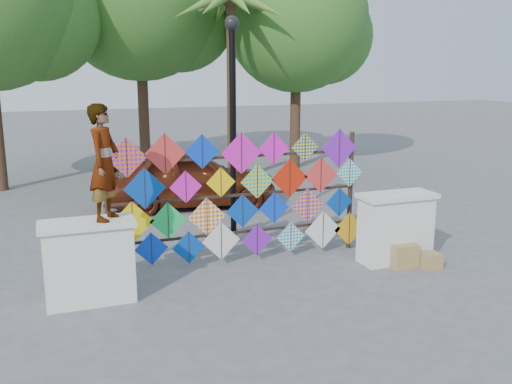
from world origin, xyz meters
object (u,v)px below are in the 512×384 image
at_px(vendor_woman, 104,163).
at_px(lamppost, 233,110).
at_px(kite_rack, 243,197).
at_px(sedan, 191,178).

relative_size(vendor_woman, lamppost, 0.39).
distance_m(kite_rack, sedan, 4.50).
distance_m(kite_rack, lamppost, 1.95).
xyz_separation_m(vendor_woman, lamppost, (2.70, 2.20, 0.55)).
relative_size(vendor_woman, sedan, 0.40).
relative_size(sedan, lamppost, 0.97).
xyz_separation_m(kite_rack, sedan, (0.11, 4.47, -0.49)).
bearing_deg(kite_rack, vendor_woman, -159.35).
distance_m(sedan, lamppost, 3.75).
bearing_deg(lamppost, vendor_woman, -140.78).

